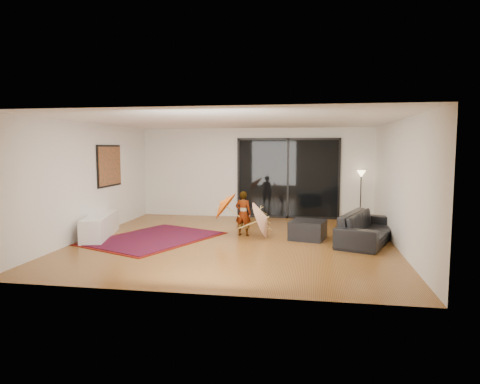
% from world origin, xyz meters
% --- Properties ---
extents(floor, '(7.00, 7.00, 0.00)m').
position_xyz_m(floor, '(0.00, 0.00, 0.00)').
color(floor, '#936228').
rests_on(floor, ground).
extents(ceiling, '(7.00, 7.00, 0.00)m').
position_xyz_m(ceiling, '(0.00, 0.00, 2.70)').
color(ceiling, white).
rests_on(ceiling, wall_back).
extents(wall_back, '(7.00, 0.00, 7.00)m').
position_xyz_m(wall_back, '(0.00, 3.50, 1.35)').
color(wall_back, silver).
rests_on(wall_back, floor).
extents(wall_front, '(7.00, 0.00, 7.00)m').
position_xyz_m(wall_front, '(0.00, -3.50, 1.35)').
color(wall_front, silver).
rests_on(wall_front, floor).
extents(wall_left, '(0.00, 7.00, 7.00)m').
position_xyz_m(wall_left, '(-3.50, 0.00, 1.35)').
color(wall_left, silver).
rests_on(wall_left, floor).
extents(wall_right, '(0.00, 7.00, 7.00)m').
position_xyz_m(wall_right, '(3.50, 0.00, 1.35)').
color(wall_right, silver).
rests_on(wall_right, floor).
extents(sliding_door, '(3.06, 0.07, 2.40)m').
position_xyz_m(sliding_door, '(1.00, 3.47, 1.20)').
color(sliding_door, black).
rests_on(sliding_door, wall_back).
extents(painting, '(0.04, 1.28, 1.08)m').
position_xyz_m(painting, '(-3.46, 1.00, 1.65)').
color(painting, black).
rests_on(painting, wall_left).
extents(media_console, '(0.95, 2.00, 0.54)m').
position_xyz_m(media_console, '(-3.25, -0.01, 0.27)').
color(media_console, white).
rests_on(media_console, floor).
extents(speaker, '(0.32, 0.32, 0.33)m').
position_xyz_m(speaker, '(-3.25, 0.20, 0.17)').
color(speaker, '#424244').
rests_on(speaker, floor).
extents(persian_rug, '(3.15, 3.59, 0.02)m').
position_xyz_m(persian_rug, '(-1.91, -0.00, 0.01)').
color(persian_rug, '#5F0E08').
rests_on(persian_rug, floor).
extents(sofa, '(1.62, 2.44, 0.66)m').
position_xyz_m(sofa, '(2.95, 0.44, 0.33)').
color(sofa, black).
rests_on(sofa, floor).
extents(ottoman, '(0.91, 0.91, 0.43)m').
position_xyz_m(ottoman, '(1.63, 0.55, 0.22)').
color(ottoman, black).
rests_on(ottoman, floor).
extents(floor_lamp, '(0.25, 0.25, 1.47)m').
position_xyz_m(floor_lamp, '(3.10, 3.25, 1.16)').
color(floor_lamp, black).
rests_on(floor_lamp, floor).
extents(child, '(0.43, 0.32, 1.08)m').
position_xyz_m(child, '(0.09, 0.71, 0.54)').
color(child, '#999999').
rests_on(child, floor).
extents(parasol_orange, '(0.60, 0.77, 0.85)m').
position_xyz_m(parasol_orange, '(-0.46, 0.66, 0.73)').
color(parasol_orange, '#E55C0C').
rests_on(parasol_orange, child).
extents(parasol_white, '(0.52, 0.90, 0.94)m').
position_xyz_m(parasol_white, '(0.69, 0.56, 0.50)').
color(parasol_white, silver).
rests_on(parasol_white, floor).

